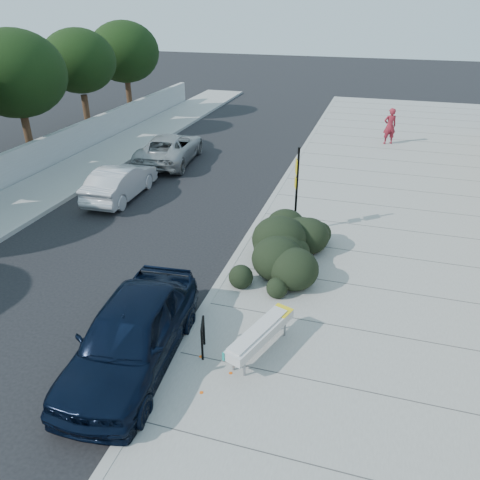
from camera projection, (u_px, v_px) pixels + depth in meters
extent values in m
plane|color=black|center=(207.00, 307.00, 12.39)|extent=(120.00, 120.00, 0.00)
cube|color=gray|center=(422.00, 248.00, 15.17)|extent=(11.20, 50.00, 0.15)
cube|color=gray|center=(31.00, 197.00, 19.03)|extent=(3.00, 50.00, 0.15)
cube|color=#9E9E99|center=(256.00, 226.00, 16.60)|extent=(0.22, 50.00, 0.17)
cube|color=#9E9E99|center=(62.00, 201.00, 18.64)|extent=(0.22, 50.00, 0.17)
cylinder|color=#332114|center=(29.00, 139.00, 22.67)|extent=(0.36, 0.36, 2.40)
ellipsoid|color=black|center=(15.00, 74.00, 21.28)|extent=(4.60, 4.60, 3.91)
cylinder|color=#332114|center=(87.00, 116.00, 26.92)|extent=(0.36, 0.36, 2.40)
ellipsoid|color=black|center=(79.00, 61.00, 25.53)|extent=(4.00, 4.00, 3.40)
cylinder|color=#332114|center=(129.00, 100.00, 31.16)|extent=(0.36, 0.36, 2.40)
ellipsoid|color=black|center=(124.00, 52.00, 29.78)|extent=(4.40, 4.40, 3.74)
cylinder|color=gray|center=(234.00, 362.00, 10.01)|extent=(0.05, 0.05, 0.41)
cylinder|color=gray|center=(244.00, 368.00, 9.86)|extent=(0.05, 0.05, 0.41)
cylinder|color=gray|center=(274.00, 324.00, 11.18)|extent=(0.05, 0.05, 0.41)
cylinder|color=gray|center=(285.00, 328.00, 11.03)|extent=(0.05, 0.05, 0.41)
cylinder|color=gray|center=(255.00, 336.00, 10.52)|extent=(0.58, 1.56, 0.04)
cylinder|color=gray|center=(266.00, 341.00, 10.37)|extent=(0.58, 1.56, 0.04)
cube|color=#B2B2B2|center=(261.00, 333.00, 10.37)|extent=(1.12, 2.17, 0.23)
cube|color=yellow|center=(281.00, 311.00, 10.93)|extent=(0.56, 0.55, 0.02)
cube|color=teal|center=(227.00, 354.00, 9.78)|extent=(0.13, 0.25, 0.20)
cylinder|color=black|center=(202.00, 345.00, 10.21)|extent=(0.05, 0.05, 0.79)
cylinder|color=black|center=(204.00, 330.00, 10.67)|extent=(0.05, 0.05, 0.79)
cylinder|color=black|center=(202.00, 323.00, 10.26)|extent=(0.20, 0.50, 0.05)
cube|color=black|center=(297.00, 191.00, 15.34)|extent=(0.09, 0.09, 2.97)
cube|color=yellow|center=(296.00, 166.00, 14.94)|extent=(0.12, 0.33, 0.48)
cube|color=yellow|center=(295.00, 182.00, 15.19)|extent=(0.11, 0.31, 0.37)
ellipsoid|color=black|center=(285.00, 240.00, 13.91)|extent=(3.07, 4.31, 1.46)
imported|color=black|center=(131.00, 335.00, 10.12)|extent=(2.30, 4.91, 1.62)
imported|color=silver|center=(120.00, 182.00, 18.88)|extent=(1.55, 4.11, 1.34)
imported|color=#949799|center=(170.00, 148.00, 22.99)|extent=(2.89, 5.29, 1.41)
imported|color=maroon|center=(390.00, 126.00, 25.24)|extent=(0.82, 0.70, 1.92)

